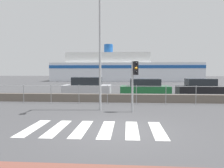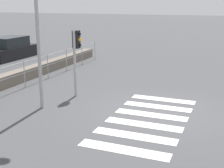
{
  "view_description": "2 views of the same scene",
  "coord_description": "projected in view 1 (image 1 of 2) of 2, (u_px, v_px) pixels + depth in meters",
  "views": [
    {
      "loc": [
        0.34,
        -7.65,
        2.09
      ],
      "look_at": [
        -0.34,
        2.0,
        1.5
      ],
      "focal_mm": 35.0,
      "sensor_mm": 36.0,
      "label": 1
    },
    {
      "loc": [
        -9.87,
        -2.37,
        3.62
      ],
      "look_at": [
        -1.37,
        1.0,
        1.2
      ],
      "focal_mm": 50.0,
      "sensor_mm": 36.0,
      "label": 2
    }
  ],
  "objects": [
    {
      "name": "ground_plane",
      "position": [
        117.0,
        129.0,
        7.77
      ],
      "size": [
        160.0,
        160.0,
        0.0
      ],
      "primitive_type": "plane",
      "color": "#424244"
    },
    {
      "name": "crosswalk",
      "position": [
        94.0,
        129.0,
        7.83
      ],
      "size": [
        4.95,
        2.4,
        0.01
      ],
      "color": "silver",
      "rests_on": "ground_plane"
    },
    {
      "name": "seawall",
      "position": [
        122.0,
        98.0,
        14.57
      ],
      "size": [
        18.18,
        0.55,
        0.54
      ],
      "color": "#6B6056",
      "rests_on": "ground_plane"
    },
    {
      "name": "harbor_fence",
      "position": [
        122.0,
        92.0,
        13.67
      ],
      "size": [
        16.41,
        0.04,
        1.19
      ],
      "color": "#9EA0A3",
      "rests_on": "ground_plane"
    },
    {
      "name": "traffic_light_far",
      "position": [
        135.0,
        75.0,
        10.9
      ],
      "size": [
        0.34,
        0.32,
        2.56
      ],
      "color": "#9EA0A3",
      "rests_on": "ground_plane"
    },
    {
      "name": "streetlamp",
      "position": [
        99.0,
        31.0,
        11.1
      ],
      "size": [
        0.32,
        1.35,
        6.64
      ],
      "color": "#9EA0A3",
      "rests_on": "ground_plane"
    },
    {
      "name": "ferry_boat",
      "position": [
        122.0,
        69.0,
        44.68
      ],
      "size": [
        29.53,
        7.16,
        7.48
      ],
      "color": "silver",
      "rests_on": "ground_plane"
    },
    {
      "name": "parked_car_silver",
      "position": [
        87.0,
        87.0,
        19.22
      ],
      "size": [
        4.14,
        1.87,
        1.53
      ],
      "color": "#BCBCC1",
      "rests_on": "ground_plane"
    },
    {
      "name": "parked_car_green",
      "position": [
        145.0,
        88.0,
        18.87
      ],
      "size": [
        4.25,
        1.86,
        1.39
      ],
      "color": "#1E6633",
      "rests_on": "ground_plane"
    },
    {
      "name": "parked_car_black",
      "position": [
        200.0,
        88.0,
        18.54
      ],
      "size": [
        3.85,
        1.71,
        1.42
      ],
      "color": "black",
      "rests_on": "ground_plane"
    }
  ]
}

